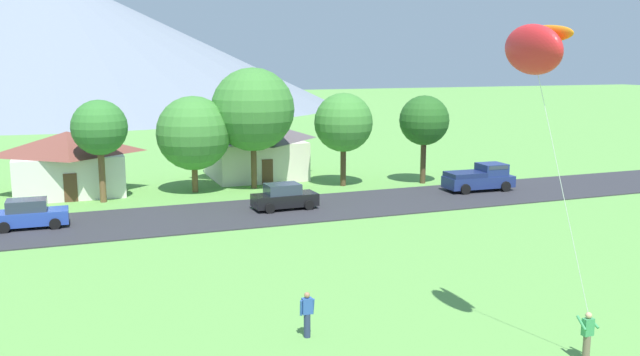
{
  "coord_description": "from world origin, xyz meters",
  "views": [
    {
      "loc": [
        -9.87,
        -10.1,
        9.77
      ],
      "look_at": [
        -1.38,
        11.99,
        5.62
      ],
      "focal_mm": 38.02,
      "sensor_mm": 36.0,
      "label": 1
    }
  ],
  "objects": [
    {
      "name": "tree_far_right",
      "position": [
        -0.77,
        39.58,
        4.41
      ],
      "size": [
        5.47,
        5.47,
        7.16
      ],
      "color": "brown",
      "rests_on": "ground"
    },
    {
      "name": "mountain_central_ridge",
      "position": [
        -10.57,
        146.11,
        14.13
      ],
      "size": [
        120.03,
        120.03,
        28.26
      ],
      "primitive_type": "cone",
      "color": "slate",
      "rests_on": "ground"
    },
    {
      "name": "house_leftmost",
      "position": [
        5.19,
        44.3,
        2.52
      ],
      "size": [
        7.85,
        7.76,
        4.86
      ],
      "color": "beige",
      "rests_on": "ground"
    },
    {
      "name": "tree_left_of_center",
      "position": [
        10.55,
        37.99,
        4.95
      ],
      "size": [
        4.56,
        4.56,
        7.25
      ],
      "color": "#4C3823",
      "rests_on": "ground"
    },
    {
      "name": "parked_car_black_mid_west",
      "position": [
        3.55,
        31.37,
        0.87
      ],
      "size": [
        4.25,
        2.17,
        1.68
      ],
      "color": "black",
      "rests_on": "road_strip"
    },
    {
      "name": "tree_center",
      "position": [
        16.94,
        36.73,
        5.0
      ],
      "size": [
        3.93,
        3.93,
        7.0
      ],
      "color": "#4C3823",
      "rests_on": "ground"
    },
    {
      "name": "tree_near_right",
      "position": [
        3.75,
        39.47,
        6.04
      ],
      "size": [
        6.3,
        6.3,
        9.2
      ],
      "color": "brown",
      "rests_on": "ground"
    },
    {
      "name": "parked_car_blue_west_end",
      "position": [
        -11.9,
        31.91,
        0.87
      ],
      "size": [
        4.24,
        2.16,
        1.68
      ],
      "color": "#2847A8",
      "rests_on": "road_strip"
    },
    {
      "name": "tree_right_of_center",
      "position": [
        -7.41,
        38.27,
        5.15
      ],
      "size": [
        3.79,
        3.79,
        7.09
      ],
      "color": "brown",
      "rests_on": "ground"
    },
    {
      "name": "house_right_center",
      "position": [
        -9.49,
        42.19,
        2.39
      ],
      "size": [
        8.05,
        6.62,
        4.62
      ],
      "color": "silver",
      "rests_on": "ground"
    },
    {
      "name": "kite_flyer_with_kite",
      "position": [
        4.09,
        7.49,
        9.85
      ],
      "size": [
        2.69,
        2.82,
        10.94
      ],
      "color": "#70604C",
      "rests_on": "ground"
    },
    {
      "name": "road_strip",
      "position": [
        0.0,
        31.19,
        0.04
      ],
      "size": [
        160.0,
        7.93,
        0.08
      ],
      "primitive_type": "cube",
      "color": "#2D2D33",
      "rests_on": "ground"
    },
    {
      "name": "watcher_person",
      "position": [
        -2.12,
        11.36,
        0.88
      ],
      "size": [
        0.56,
        0.24,
        1.68
      ],
      "color": "navy",
      "rests_on": "ground"
    },
    {
      "name": "pickup_truck_navy_west_side",
      "position": [
        19.25,
        32.18,
        1.06
      ],
      "size": [
        5.28,
        2.5,
        1.99
      ],
      "color": "navy",
      "rests_on": "road_strip"
    }
  ]
}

